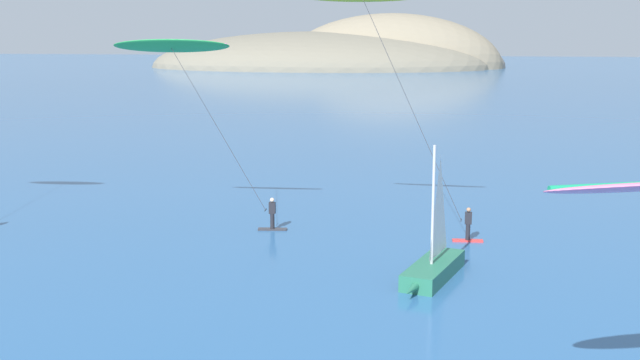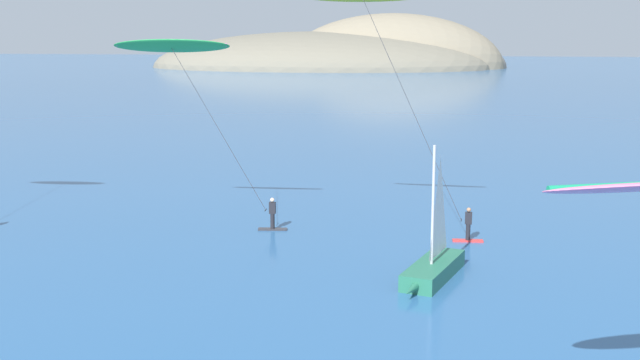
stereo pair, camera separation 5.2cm
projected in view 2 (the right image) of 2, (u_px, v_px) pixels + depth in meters
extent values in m
ellipsoid|color=slate|center=(410.00, 67.00, 212.98)|extent=(50.11, 38.47, 18.68)
ellipsoid|color=#7A705B|center=(392.00, 68.00, 209.43)|extent=(57.48, 28.71, 28.04)
ellipsoid|color=#6B6656|center=(319.00, 68.00, 209.60)|extent=(88.98, 49.03, 18.79)
cube|color=#23664C|center=(433.00, 270.00, 33.70)|extent=(2.74, 5.00, 0.70)
cone|color=#23664C|center=(415.00, 286.00, 31.57)|extent=(1.26, 2.26, 0.67)
cylinder|color=#B2B2B7|center=(433.00, 205.00, 32.90)|extent=(0.12, 0.12, 5.00)
pyramid|color=white|center=(439.00, 205.00, 33.74)|extent=(0.60, 1.75, 4.25)
cylinder|color=#A5A5AD|center=(438.00, 253.00, 34.12)|extent=(0.60, 1.75, 0.08)
cube|color=red|center=(468.00, 241.00, 39.54)|extent=(1.52, 0.48, 0.08)
cylinder|color=black|center=(468.00, 232.00, 39.46)|extent=(0.22, 0.22, 0.80)
cube|color=black|center=(469.00, 218.00, 39.33)|extent=(0.35, 0.22, 0.60)
sphere|color=#9E7051|center=(469.00, 210.00, 39.25)|extent=(0.22, 0.22, 0.22)
cylinder|color=black|center=(461.00, 220.00, 39.42)|extent=(0.07, 0.55, 0.04)
cylinder|color=#333338|center=(412.00, 110.00, 38.92)|extent=(5.04, 0.33, 10.74)
cube|color=#2D2D33|center=(273.00, 229.00, 41.78)|extent=(1.54, 0.57, 0.08)
cylinder|color=black|center=(273.00, 221.00, 41.70)|extent=(0.22, 0.22, 0.80)
cube|color=black|center=(272.00, 208.00, 41.57)|extent=(0.35, 0.21, 0.60)
sphere|color=beige|center=(272.00, 200.00, 41.49)|extent=(0.22, 0.22, 0.22)
cylinder|color=black|center=(266.00, 210.00, 41.63)|extent=(0.06, 0.55, 0.04)
ellipsoid|color=green|center=(171.00, 46.00, 40.54)|extent=(6.08, 1.48, 0.85)
cylinder|color=#D660B7|center=(171.00, 45.00, 40.53)|extent=(5.73, 0.39, 0.16)
cylinder|color=#333338|center=(219.00, 130.00, 41.09)|extent=(4.76, 0.22, 8.33)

